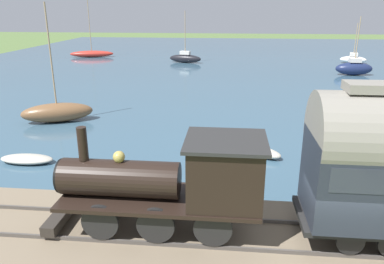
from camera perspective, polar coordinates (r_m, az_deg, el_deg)
harbor_water at (r=53.14m, az=9.25°, el=10.54°), size 80.00×80.00×0.01m
rail_embankment at (r=12.56m, az=20.02°, el=-16.26°), size 4.55×56.00×0.68m
steam_locomotive at (r=11.18m, az=-2.04°, el=-7.10°), size 2.18×6.58×3.21m
sailboat_brown at (r=26.07m, az=-19.84°, el=2.88°), size 3.10×4.73×7.49m
sailboat_navy at (r=45.49m, az=23.45°, el=8.93°), size 1.73×3.99×6.24m
sailboat_red at (r=59.27m, az=-15.02°, el=11.47°), size 2.86×6.56×8.65m
sailboat_white at (r=55.25m, az=23.35°, el=10.16°), size 2.38×3.63×5.22m
sailboat_black at (r=51.38m, az=-1.04°, el=11.22°), size 2.27×4.63×6.70m
rowboat_off_pier at (r=19.25m, az=10.72°, el=-3.04°), size 1.88×2.17×0.46m
rowboat_mid_harbor at (r=19.87m, az=-23.87°, el=-3.78°), size 1.09×2.61×0.39m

